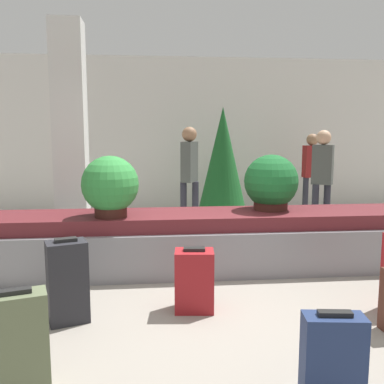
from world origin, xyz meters
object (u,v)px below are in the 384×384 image
(suitcase_2, at_px, (194,280))
(traveler_2, at_px, (311,168))
(suitcase_4, at_px, (333,357))
(traveler_0, at_px, (322,172))
(decorated_tree, at_px, (223,160))
(pillar, at_px, (71,136))
(potted_plant_1, at_px, (271,183))
(traveler_1, at_px, (189,169))
(suitcase_5, at_px, (68,281))
(potted_plant_0, at_px, (110,186))
(suitcase_3, at_px, (17,343))

(suitcase_2, relative_size, traveler_2, 0.37)
(suitcase_4, height_order, traveler_0, traveler_0)
(decorated_tree, bearing_deg, suitcase_2, -103.33)
(suitcase_4, bearing_deg, decorated_tree, 95.03)
(pillar, distance_m, decorated_tree, 2.91)
(suitcase_2, height_order, decorated_tree, decorated_tree)
(suitcase_4, relative_size, potted_plant_1, 0.83)
(traveler_0, relative_size, traveler_1, 0.97)
(pillar, relative_size, decorated_tree, 1.51)
(pillar, relative_size, traveler_0, 1.89)
(suitcase_5, bearing_deg, potted_plant_0, 58.06)
(pillar, xyz_separation_m, suitcase_5, (0.39, -2.63, -1.24))
(traveler_0, xyz_separation_m, decorated_tree, (-1.46, 1.10, 0.13))
(suitcase_4, xyz_separation_m, decorated_tree, (0.23, 5.41, 0.87))
(suitcase_2, bearing_deg, potted_plant_1, 56.00)
(potted_plant_0, relative_size, potted_plant_1, 1.01)
(suitcase_3, height_order, suitcase_5, suitcase_5)
(suitcase_5, relative_size, potted_plant_1, 1.09)
(traveler_2, bearing_deg, potted_plant_0, -146.57)
(suitcase_2, relative_size, suitcase_3, 0.88)
(suitcase_2, height_order, suitcase_5, suitcase_5)
(traveler_1, bearing_deg, decorated_tree, 167.21)
(suitcase_5, xyz_separation_m, decorated_tree, (2.07, 4.12, 0.78))
(pillar, height_order, traveler_1, pillar)
(suitcase_3, height_order, traveler_0, traveler_0)
(potted_plant_0, bearing_deg, suitcase_4, -57.88)
(suitcase_2, distance_m, suitcase_3, 1.70)
(traveler_2, bearing_deg, suitcase_5, -139.64)
(decorated_tree, bearing_deg, potted_plant_1, -86.78)
(traveler_1, bearing_deg, suitcase_4, 34.82)
(pillar, relative_size, traveler_1, 1.83)
(traveler_0, relative_size, decorated_tree, 0.80)
(suitcase_2, bearing_deg, pillar, 126.70)
(potted_plant_1, distance_m, decorated_tree, 2.67)
(suitcase_2, xyz_separation_m, decorated_tree, (0.95, 4.00, 0.86))
(potted_plant_0, xyz_separation_m, traveler_1, (1.11, 2.16, 0.00))
(traveler_1, relative_size, decorated_tree, 0.82)
(suitcase_2, xyz_separation_m, potted_plant_1, (1.10, 1.33, 0.74))
(decorated_tree, bearing_deg, suitcase_4, -92.45)
(suitcase_5, xyz_separation_m, traveler_1, (1.39, 3.36, 0.69))
(suitcase_3, relative_size, traveler_0, 0.40)
(suitcase_5, height_order, traveler_2, traveler_2)
(suitcase_5, xyz_separation_m, traveler_0, (3.53, 3.02, 0.65))
(traveler_1, bearing_deg, suitcase_5, 6.78)
(pillar, bearing_deg, potted_plant_1, -24.28)
(suitcase_4, relative_size, traveler_1, 0.33)
(traveler_0, bearing_deg, pillar, 38.94)
(suitcase_2, xyz_separation_m, suitcase_3, (-1.26, -1.14, 0.04))
(traveler_2, height_order, decorated_tree, decorated_tree)
(suitcase_4, bearing_deg, traveler_0, 76.07)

